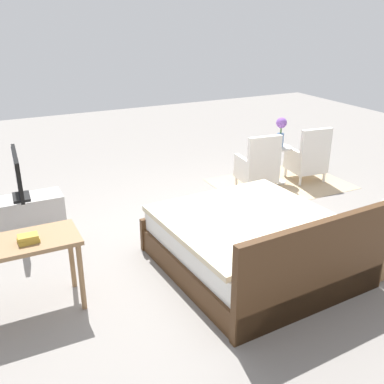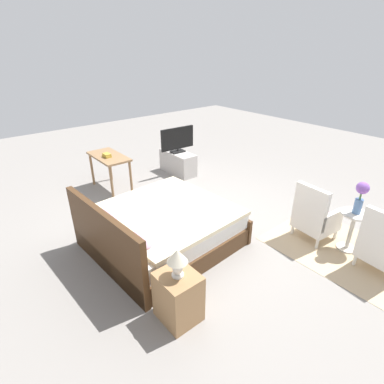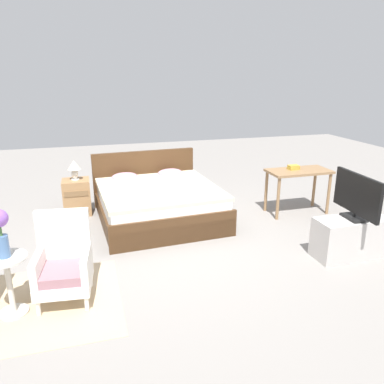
{
  "view_description": "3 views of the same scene",
  "coord_description": "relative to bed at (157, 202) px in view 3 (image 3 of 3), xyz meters",
  "views": [
    {
      "loc": [
        2.36,
        4.53,
        2.67
      ],
      "look_at": [
        0.09,
        -0.04,
        0.6
      ],
      "focal_mm": 42.0,
      "sensor_mm": 36.0,
      "label": 1
    },
    {
      "loc": [
        -3.38,
        3.02,
        2.75
      ],
      "look_at": [
        -0.08,
        0.28,
        0.65
      ],
      "focal_mm": 28.0,
      "sensor_mm": 36.0,
      "label": 2
    },
    {
      "loc": [
        -1.21,
        -4.66,
        2.27
      ],
      "look_at": [
        0.19,
        0.21,
        0.66
      ],
      "focal_mm": 35.0,
      "sensor_mm": 36.0,
      "label": 3
    }
  ],
  "objects": [
    {
      "name": "armchair_by_window_right",
      "position": [
        -1.35,
        -1.94,
        0.08
      ],
      "size": [
        0.59,
        0.59,
        0.92
      ],
      "color": "white",
      "rests_on": "floor_rug"
    },
    {
      "name": "tv_flatscreen",
      "position": [
        2.15,
        -1.96,
        0.52
      ],
      "size": [
        0.22,
        0.86,
        0.58
      ],
      "color": "black",
      "rests_on": "tv_stand"
    },
    {
      "name": "tv_stand",
      "position": [
        2.15,
        -1.96,
        -0.04
      ],
      "size": [
        0.96,
        0.4,
        0.52
      ],
      "color": "#B7B2AD",
      "rests_on": "ground_plane"
    },
    {
      "name": "side_table",
      "position": [
        -1.86,
        -2.09,
        0.09
      ],
      "size": [
        0.4,
        0.4,
        0.62
      ],
      "color": "beige",
      "rests_on": "ground_plane"
    },
    {
      "name": "nightstand",
      "position": [
        -1.25,
        0.62,
        -0.0
      ],
      "size": [
        0.44,
        0.41,
        0.6
      ],
      "color": "#997047",
      "rests_on": "ground_plane"
    },
    {
      "name": "flower_vase",
      "position": [
        -1.86,
        -2.09,
        0.61
      ],
      "size": [
        0.17,
        0.17,
        0.48
      ],
      "color": "#4C709E",
      "rests_on": "side_table"
    },
    {
      "name": "bed",
      "position": [
        0.0,
        0.0,
        0.0
      ],
      "size": [
        1.94,
        2.07,
        0.96
      ],
      "color": "#472D19",
      "rests_on": "ground_plane"
    },
    {
      "name": "floor_rug",
      "position": [
        -1.86,
        -2.0,
        -0.29
      ],
      "size": [
        2.1,
        1.5,
        0.01
      ],
      "color": "tan",
      "rests_on": "ground_plane"
    },
    {
      "name": "ground_plane",
      "position": [
        0.18,
        -0.97,
        -0.3
      ],
      "size": [
        16.0,
        16.0,
        0.0
      ],
      "primitive_type": "plane",
      "color": "gray"
    },
    {
      "name": "vanity_desk",
      "position": [
        2.34,
        -0.34,
        0.33
      ],
      "size": [
        1.04,
        0.52,
        0.74
      ],
      "color": "#8E6B47",
      "rests_on": "ground_plane"
    },
    {
      "name": "table_lamp",
      "position": [
        -1.25,
        0.62,
        0.51
      ],
      "size": [
        0.22,
        0.22,
        0.33
      ],
      "color": "silver",
      "rests_on": "nightstand"
    },
    {
      "name": "book_stack",
      "position": [
        2.27,
        -0.27,
        0.48
      ],
      "size": [
        0.19,
        0.14,
        0.07
      ],
      "color": "#B79333",
      "rests_on": "vanity_desk"
    }
  ]
}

